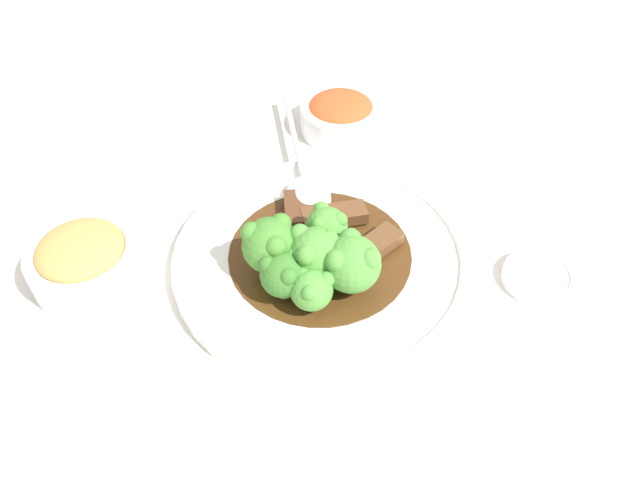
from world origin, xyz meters
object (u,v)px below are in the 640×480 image
serving_spoon (306,186)px  broccoli_floret_2 (312,253)px  side_bowl_kimchi (341,114)px  sauce_dish (539,279)px  broccoli_floret_4 (327,227)px  beef_strip_3 (334,216)px  broccoli_floret_0 (270,244)px  side_bowl_appetizer (84,260)px  broccoli_floret_1 (352,263)px  broccoli_floret_3 (283,274)px  beef_strip_0 (369,251)px  beef_strip_2 (291,242)px  main_plate (320,257)px  broccoli_floret_5 (313,289)px  beef_strip_1 (301,209)px

serving_spoon → broccoli_floret_2: bearing=99.8°
side_bowl_kimchi → broccoli_floret_2: bearing=89.0°
sauce_dish → broccoli_floret_4: bearing=-1.2°
beef_strip_3 → broccoli_floret_2: broccoli_floret_2 is taller
broccoli_floret_0 → side_bowl_appetizer: 0.18m
broccoli_floret_4 → side_bowl_appetizer: size_ratio=0.49×
broccoli_floret_2 → broccoli_floret_4: broccoli_floret_2 is taller
broccoli_floret_1 → broccoli_floret_3: 0.06m
broccoli_floret_0 → beef_strip_0: bearing=-162.4°
side_bowl_kimchi → sauce_dish: bearing=132.4°
beef_strip_3 → beef_strip_2: bearing=45.0°
side_bowl_kimchi → main_plate: bearing=89.7°
broccoli_floret_2 → broccoli_floret_3: 0.03m
serving_spoon → broccoli_floret_5: bearing=99.6°
beef_strip_2 → broccoli_floret_5: broccoli_floret_5 is taller
main_plate → beef_strip_1: 0.06m
broccoli_floret_5 → broccoli_floret_3: bearing=-21.9°
broccoli_floret_3 → side_bowl_appetizer: size_ratio=0.45×
beef_strip_0 → beef_strip_1: same height
broccoli_floret_3 → broccoli_floret_2: bearing=-138.2°
main_plate → broccoli_floret_1: (-0.03, 0.04, 0.04)m
main_plate → broccoli_floret_0: 0.07m
side_bowl_appetizer → broccoli_floret_5: bearing=173.7°
beef_strip_1 → serving_spoon: bearing=-90.6°
broccoli_floret_3 → side_bowl_kimchi: (-0.03, -0.29, -0.02)m
broccoli_floret_2 → serving_spoon: size_ratio=0.25×
serving_spoon → sauce_dish: bearing=159.0°
beef_strip_0 → broccoli_floret_0: 0.10m
broccoli_floret_4 → side_bowl_kimchi: size_ratio=0.53×
beef_strip_1 → broccoli_floret_2: size_ratio=0.94×
side_bowl_kimchi → broccoli_floret_4: bearing=91.2°
broccoli_floret_0 → serving_spoon: (-0.02, -0.12, -0.03)m
beef_strip_0 → broccoli_floret_1: (0.02, 0.04, 0.03)m
side_bowl_kimchi → side_bowl_appetizer: (0.23, 0.28, 0.00)m
beef_strip_2 → broccoli_floret_4: bearing=172.6°
beef_strip_3 → broccoli_floret_4: bearing=85.4°
beef_strip_0 → side_bowl_appetizer: bearing=8.9°
main_plate → broccoli_floret_1: size_ratio=4.99×
broccoli_floret_2 → main_plate: bearing=-95.3°
side_bowl_appetizer → sauce_dish: 0.44m
broccoli_floret_0 → broccoli_floret_2: bearing=171.3°
beef_strip_2 → broccoli_floret_4: (-0.04, 0.00, 0.03)m
beef_strip_3 → broccoli_floret_1: size_ratio=1.22×
main_plate → beef_strip_3: bearing=-102.4°
beef_strip_3 → serving_spoon: (0.03, -0.04, -0.00)m
beef_strip_2 → broccoli_floret_2: bearing=122.2°
broccoli_floret_0 → sauce_dish: broccoli_floret_0 is taller
broccoli_floret_5 → main_plate: bearing=-88.7°
side_bowl_kimchi → sauce_dish: side_bowl_kimchi is taller
broccoli_floret_4 → broccoli_floret_2: bearing=75.5°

